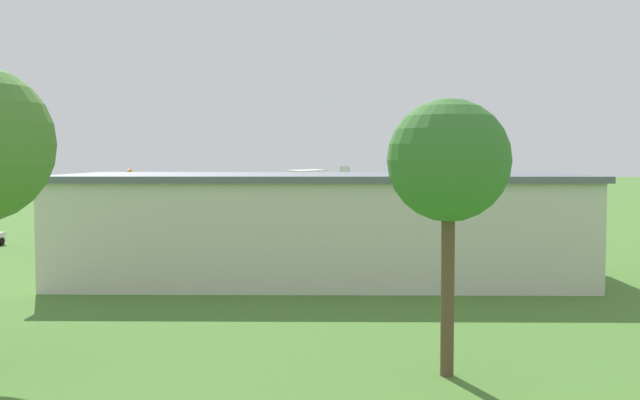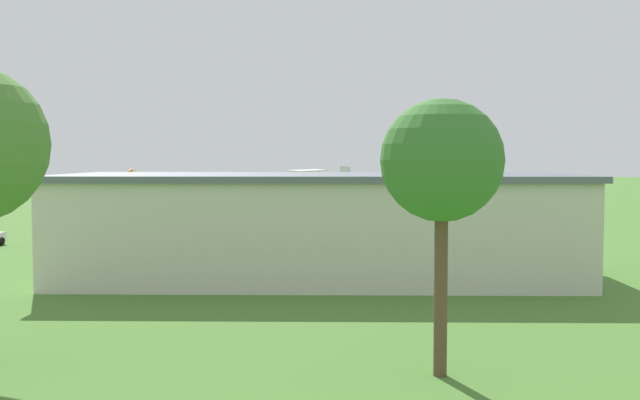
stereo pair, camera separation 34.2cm
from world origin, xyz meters
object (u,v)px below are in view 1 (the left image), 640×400
object	(u,v)px
person_walking_on_apron	(449,232)
tree_at_field_edge	(449,162)
person_crossing_taxiway	(486,243)
biplane	(315,182)
car_black	(151,237)
person_by_parked_cars	(306,232)
car_grey	(501,237)
hangar	(320,225)
car_red	(67,237)
person_near_hangar_door	(319,231)
windsock	(129,174)

from	to	relation	value
person_walking_on_apron	tree_at_field_edge	xyz separation A→B (m)	(5.40, 38.36, 6.01)
person_crossing_taxiway	person_walking_on_apron	bearing A→B (deg)	-76.28
biplane	tree_at_field_edge	distance (m)	56.19
car_black	person_by_parked_cars	xyz separation A→B (m)	(-11.76, -5.32, -0.03)
car_grey	person_by_parked_cars	distance (m)	15.89
hangar	car_red	bearing A→B (deg)	-33.70
biplane	car_black	xyz separation A→B (m)	(11.84, 22.73, -3.58)
hangar	person_near_hangar_door	size ratio (longest dim) A/B	17.39
car_red	person_crossing_taxiway	bearing A→B (deg)	176.26
person_crossing_taxiway	person_walking_on_apron	xyz separation A→B (m)	(1.73, -7.10, 0.10)
car_black	tree_at_field_edge	bearing A→B (deg)	119.00
biplane	car_grey	distance (m)	26.49
windsock	car_black	bearing A→B (deg)	108.32
person_near_hangar_door	tree_at_field_edge	size ratio (longest dim) A/B	0.19
hangar	windsock	distance (m)	62.35
tree_at_field_edge	windsock	world-z (taller)	tree_at_field_edge
car_red	person_by_parked_cars	size ratio (longest dim) A/B	2.57
biplane	tree_at_field_edge	bearing A→B (deg)	96.61
hangar	biplane	bearing A→B (deg)	-87.25
car_grey	person_near_hangar_door	xyz separation A→B (m)	(14.32, -3.87, -0.02)
windsock	person_near_hangar_door	bearing A→B (deg)	125.82
car_red	person_near_hangar_door	xyz separation A→B (m)	(-19.55, -4.96, 0.04)
biplane	windsock	size ratio (longest dim) A/B	1.45
hangar	windsock	bearing A→B (deg)	-63.63
hangar	car_black	size ratio (longest dim) A/B	6.93
person_by_parked_cars	tree_at_field_edge	bearing A→B (deg)	99.69
hangar	tree_at_field_edge	distance (m)	20.75
hangar	car_red	world-z (taller)	hangar
person_crossing_taxiway	person_near_hangar_door	xyz separation A→B (m)	(12.60, -7.07, 0.10)
person_walking_on_apron	car_grey	bearing A→B (deg)	131.52
car_grey	person_near_hangar_door	bearing A→B (deg)	-15.12
person_near_hangar_door	biplane	bearing A→B (deg)	-86.72
biplane	person_crossing_taxiway	size ratio (longest dim) A/B	5.22
car_black	person_by_parked_cars	size ratio (longest dim) A/B	2.55
car_grey	person_near_hangar_door	distance (m)	14.84
car_grey	car_black	distance (m)	27.20
car_grey	tree_at_field_edge	distance (m)	36.08
biplane	person_near_hangar_door	size ratio (longest dim) A/B	4.67
person_crossing_taxiway	tree_at_field_edge	xyz separation A→B (m)	(7.14, 31.26, 6.11)
person_near_hangar_door	windsock	xyz separation A→B (m)	(26.96, -37.36, 4.03)
person_walking_on_apron	windsock	xyz separation A→B (m)	(37.83, -37.32, 4.03)
hangar	car_black	xyz separation A→B (m)	(13.57, -13.20, -2.17)
person_by_parked_cars	person_crossing_taxiway	bearing A→B (deg)	152.57
hangar	car_grey	world-z (taller)	hangar
hangar	person_near_hangar_door	distance (m)	18.63
car_red	tree_at_field_edge	bearing A→B (deg)	126.87
biplane	windsock	bearing A→B (deg)	-37.49
person_crossing_taxiway	person_near_hangar_door	world-z (taller)	person_near_hangar_door
person_walking_on_apron	tree_at_field_edge	bearing A→B (deg)	81.98
car_red	tree_at_field_edge	size ratio (longest dim) A/B	0.49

